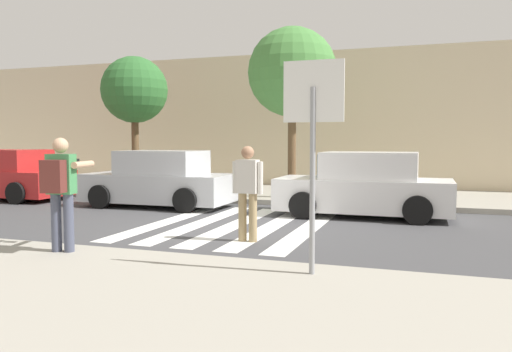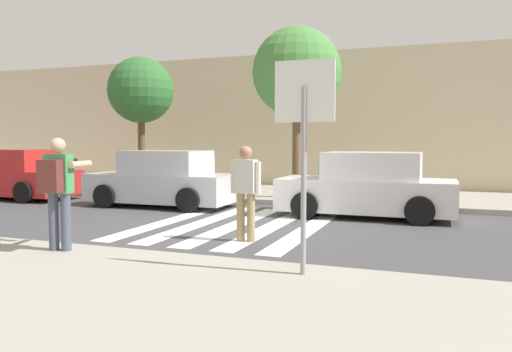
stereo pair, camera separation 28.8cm
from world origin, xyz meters
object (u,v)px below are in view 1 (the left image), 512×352
(stop_sign, at_px, (313,119))
(pedestrian_crossing, at_px, (248,188))
(parked_car_red, at_px, (6,176))
(parked_car_white, at_px, (365,186))
(parked_car_silver, at_px, (159,180))
(street_tree_west, at_px, (134,91))
(street_tree_center, at_px, (292,73))
(photographer_with_backpack, at_px, (61,184))

(stop_sign, distance_m, pedestrian_crossing, 3.05)
(parked_car_red, bearing_deg, parked_car_white, 0.00)
(stop_sign, bearing_deg, parked_car_red, 151.34)
(parked_car_silver, bearing_deg, street_tree_west, 133.60)
(parked_car_white, height_order, street_tree_center, street_tree_center)
(stop_sign, relative_size, parked_car_silver, 0.65)
(street_tree_west, bearing_deg, parked_car_silver, -46.40)
(parked_car_silver, distance_m, street_tree_center, 4.95)
(stop_sign, distance_m, parked_car_silver, 8.33)
(photographer_with_backpack, xyz_separation_m, pedestrian_crossing, (2.16, 2.29, -0.19))
(pedestrian_crossing, xyz_separation_m, street_tree_center, (-0.73, 5.90, 2.83))
(photographer_with_backpack, xyz_separation_m, street_tree_center, (1.43, 8.19, 2.63))
(stop_sign, bearing_deg, photographer_with_backpack, -179.94)
(pedestrian_crossing, bearing_deg, parked_car_white, 66.08)
(pedestrian_crossing, relative_size, street_tree_center, 0.35)
(photographer_with_backpack, bearing_deg, stop_sign, 0.06)
(parked_car_silver, xyz_separation_m, parked_car_white, (5.58, 0.00, 0.00))
(street_tree_center, bearing_deg, street_tree_west, 178.47)
(pedestrian_crossing, xyz_separation_m, parked_car_red, (-9.31, 3.72, -0.25))
(stop_sign, relative_size, street_tree_west, 0.60)
(parked_car_white, bearing_deg, stop_sign, -89.68)
(stop_sign, xyz_separation_m, parked_car_red, (-10.99, 6.01, -1.36))
(street_tree_west, distance_m, street_tree_center, 5.43)
(photographer_with_backpack, xyz_separation_m, parked_car_silver, (-1.77, 6.01, -0.44))
(parked_car_red, xyz_separation_m, street_tree_center, (8.58, 2.18, 3.08))
(stop_sign, xyz_separation_m, photographer_with_backpack, (-3.84, -0.00, -0.92))
(parked_car_red, xyz_separation_m, parked_car_silver, (5.38, 0.00, 0.00))
(photographer_with_backpack, height_order, street_tree_center, street_tree_center)
(pedestrian_crossing, distance_m, parked_car_red, 10.03)
(parked_car_red, bearing_deg, street_tree_west, 36.24)
(parked_car_silver, height_order, street_tree_west, street_tree_west)
(stop_sign, distance_m, street_tree_west, 11.51)
(stop_sign, distance_m, parked_car_red, 12.60)
(parked_car_white, bearing_deg, parked_car_silver, 180.00)
(parked_car_red, bearing_deg, parked_car_silver, 0.00)
(photographer_with_backpack, distance_m, street_tree_center, 8.72)
(parked_car_silver, bearing_deg, street_tree_center, 34.23)
(pedestrian_crossing, height_order, parked_car_silver, pedestrian_crossing)
(pedestrian_crossing, xyz_separation_m, parked_car_silver, (-3.93, 3.72, -0.25))
(pedestrian_crossing, xyz_separation_m, parked_car_white, (1.65, 3.72, -0.25))
(parked_car_silver, bearing_deg, parked_car_white, 0.00)
(pedestrian_crossing, distance_m, street_tree_west, 8.97)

